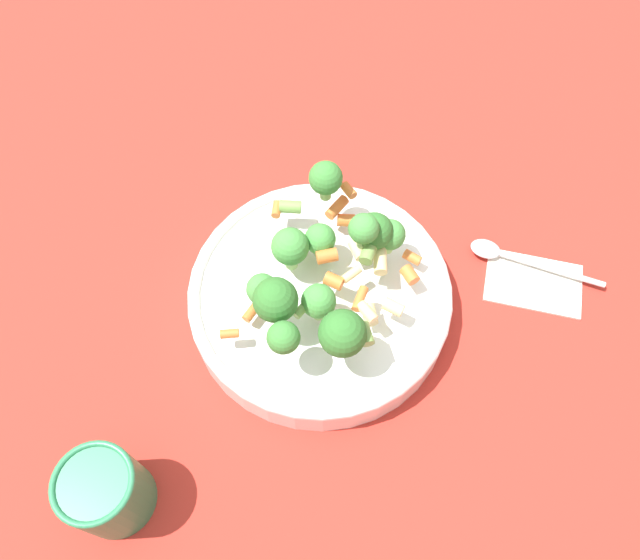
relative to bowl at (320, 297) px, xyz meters
name	(u,v)px	position (x,y,z in m)	size (l,w,h in m)	color
ground_plane	(320,306)	(0.00, 0.00, -0.02)	(3.00, 3.00, 0.00)	#B72D23
bowl	(320,297)	(0.00, 0.00, 0.00)	(0.29, 0.29, 0.05)	white
pasta_salad	(324,270)	(0.00, -0.01, 0.07)	(0.23, 0.21, 0.09)	#8CB766
cup	(106,491)	(-0.29, -0.06, 0.02)	(0.08, 0.08, 0.09)	#2D7F51
napkin	(534,282)	(0.23, -0.12, -0.02)	(0.13, 0.13, 0.01)	white
spoon	(511,257)	(0.22, -0.08, -0.01)	(0.10, 0.14, 0.01)	silver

